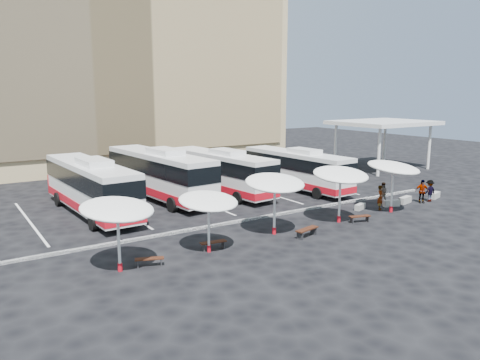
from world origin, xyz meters
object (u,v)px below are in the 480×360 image
sunshade_2 (275,183)px  passenger_2 (422,191)px  bus_3 (296,168)px  sunshade_1 (208,201)px  bus_0 (90,185)px  passenger_3 (430,191)px  sunshade_0 (117,209)px  passenger_1 (383,192)px  conc_bench_1 (391,203)px  wood_bench_3 (360,217)px  conc_bench_3 (435,195)px  sunshade_4 (393,168)px  conc_bench_2 (405,200)px  passenger_0 (381,198)px  wood_bench_0 (149,260)px  wood_bench_2 (307,230)px  bus_1 (159,173)px  conc_bench_0 (360,207)px  wood_bench_1 (213,243)px  bus_2 (220,171)px  sunshade_3 (341,175)px

sunshade_2 → passenger_2: size_ratio=2.29×
bus_3 → sunshade_1: (-14.14, -9.93, 0.89)m
bus_0 → passenger_3: 24.98m
sunshade_0 → passenger_1: sunshade_0 is taller
conc_bench_1 → sunshade_2: bearing=-176.3°
bus_0 → sunshade_0: bus_0 is taller
wood_bench_3 → conc_bench_3: bearing=9.0°
sunshade_2 → sunshade_4: bearing=-2.0°
sunshade_2 → conc_bench_2: (12.98, 0.81, -2.83)m
sunshade_1 → passenger_0: 14.79m
wood_bench_0 → wood_bench_2: (9.42, -0.60, 0.07)m
bus_1 → conc_bench_0: 15.39m
bus_0 → wood_bench_0: size_ratio=8.83×
sunshade_2 → conc_bench_1: bearing=3.7°
sunshade_4 → conc_bench_1: size_ratio=3.68×
wood_bench_3 → passenger_2: bearing=8.7°
sunshade_1 → conc_bench_1: bearing=4.9°
passenger_3 → wood_bench_1: bearing=5.6°
bus_0 → wood_bench_0: bus_0 is taller
wood_bench_3 → conc_bench_2: size_ratio=1.13×
wood_bench_3 → passenger_1: 6.39m
wood_bench_2 → passenger_2: size_ratio=0.97×
sunshade_4 → wood_bench_2: bearing=-172.5°
conc_bench_3 → passenger_1: (-4.58, 1.32, 0.54)m
passenger_3 → wood_bench_2: bearing=10.8°
bus_2 → conc_bench_3: (13.29, -10.83, -1.67)m
wood_bench_1 → passenger_3: size_ratio=0.88×
sunshade_3 → conc_bench_2: (7.92, 1.03, -2.85)m
sunshade_1 → passenger_0: bearing=4.5°
wood_bench_3 → conc_bench_1: size_ratio=1.20×
bus_2 → wood_bench_3: bearing=-82.1°
sunshade_0 → sunshade_2: bearing=4.2°
wood_bench_0 → passenger_0: bearing=4.5°
sunshade_4 → conc_bench_1: bearing=38.4°
conc_bench_0 → wood_bench_3: bearing=-137.8°
bus_1 → conc_bench_3: bearing=-37.9°
bus_0 → sunshade_2: size_ratio=3.06×
passenger_3 → sunshade_4: bearing=9.7°
conc_bench_0 → bus_1: bearing=133.9°
sunshade_3 → conc_bench_3: (11.31, 0.83, -2.86)m
wood_bench_3 → conc_bench_2: bearing=14.8°
wood_bench_1 → passenger_0: 14.28m
wood_bench_2 → passenger_2: bearing=7.6°
sunshade_1 → wood_bench_1: sunshade_1 is taller
sunshade_3 → passenger_3: sunshade_3 is taller
sunshade_1 → sunshade_3: (9.83, 0.42, 0.36)m
sunshade_3 → passenger_3: 10.18m
wood_bench_3 → passenger_3: 8.94m
wood_bench_2 → passenger_0: passenger_0 is taller
bus_3 → passenger_2: size_ratio=6.43×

